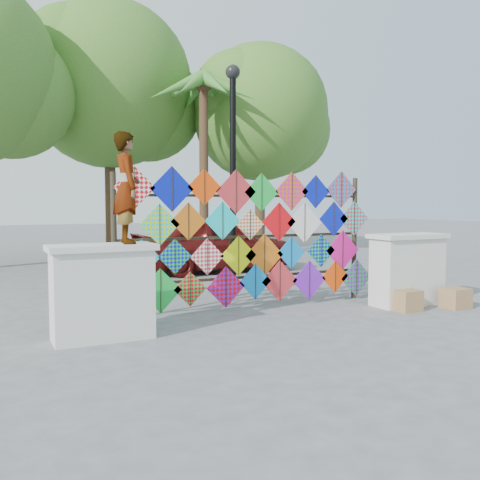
# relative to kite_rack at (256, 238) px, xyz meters

# --- Properties ---
(ground) EXTENTS (80.00, 80.00, 0.00)m
(ground) POSITION_rel_kite_rack_xyz_m (-0.12, -0.73, -1.22)
(ground) COLOR gray
(ground) RESTS_ON ground
(parapet_left) EXTENTS (1.40, 0.65, 1.28)m
(parapet_left) POSITION_rel_kite_rack_xyz_m (-2.82, -0.93, -0.57)
(parapet_left) COLOR silver
(parapet_left) RESTS_ON ground
(parapet_right) EXTENTS (1.40, 0.65, 1.28)m
(parapet_right) POSITION_rel_kite_rack_xyz_m (2.58, -0.93, -0.57)
(parapet_right) COLOR silver
(parapet_right) RESTS_ON ground
(kite_rack) EXTENTS (4.92, 0.24, 2.42)m
(kite_rack) POSITION_rel_kite_rack_xyz_m (0.00, 0.00, 0.00)
(kite_rack) COLOR black
(kite_rack) RESTS_ON ground
(tree_mid) EXTENTS (6.30, 5.60, 8.61)m
(tree_mid) POSITION_rel_kite_rack_xyz_m (-0.01, 10.30, 4.55)
(tree_mid) COLOR #4F3722
(tree_mid) RESTS_ON ground
(tree_east) EXTENTS (5.40, 4.80, 7.42)m
(tree_east) POSITION_rel_kite_rack_xyz_m (4.97, 8.80, 3.76)
(tree_east) COLOR #4F3722
(tree_east) RESTS_ON ground
(palm_tree) EXTENTS (3.62, 3.62, 5.83)m
(palm_tree) POSITION_rel_kite_rack_xyz_m (2.08, 7.27, 3.73)
(palm_tree) COLOR #4F3722
(palm_tree) RESTS_ON ground
(vendor_woman) EXTENTS (0.40, 0.58, 1.50)m
(vendor_woman) POSITION_rel_kite_rack_xyz_m (-2.47, -0.93, 0.81)
(vendor_woman) COLOR #99999E
(vendor_woman) RESTS_ON parapet_left
(sedan) EXTENTS (4.43, 1.89, 1.49)m
(sedan) POSITION_rel_kite_rack_xyz_m (1.38, 4.89, -0.48)
(sedan) COLOR #57100F
(sedan) RESTS_ON ground
(lamppost) EXTENTS (0.28, 0.28, 4.46)m
(lamppost) POSITION_rel_kite_rack_xyz_m (0.18, 1.27, 1.47)
(lamppost) COLOR black
(lamppost) RESTS_ON ground
(cardboard_box_near) EXTENTS (0.41, 0.36, 0.36)m
(cardboard_box_near) POSITION_rel_kite_rack_xyz_m (2.19, -1.34, -1.04)
(cardboard_box_near) COLOR #9C7F4B
(cardboard_box_near) RESTS_ON ground
(cardboard_box_far) EXTENTS (0.42, 0.38, 0.35)m
(cardboard_box_far) POSITION_rel_kite_rack_xyz_m (3.13, -1.52, -1.05)
(cardboard_box_far) COLOR #9C7F4B
(cardboard_box_far) RESTS_ON ground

